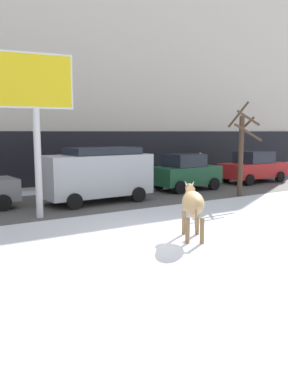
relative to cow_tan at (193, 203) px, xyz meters
name	(u,v)px	position (x,y,z in m)	size (l,w,h in m)	color
ground_plane	(168,240)	(-0.69, 0.19, -0.99)	(120.00, 120.00, 0.00)	white
road_strip	(69,203)	(-0.69, 7.25, -0.99)	(60.00, 5.60, 0.01)	#514F4C
building_facade	(15,67)	(-0.69, 14.53, 5.49)	(44.00, 6.10, 13.00)	beige
cow_tan	(193,203)	(0.00, 0.00, 0.00)	(1.38, 1.82, 1.54)	tan
billboard	(35,91)	(-2.71, 5.01, 3.32)	(2.52, 0.58, 5.56)	silver
car_silver_van	(97,173)	(0.37, 6.72, 0.25)	(4.67, 2.26, 2.32)	#B7BABF
car_darkgreen_hatchback	(186,172)	(5.80, 7.49, -0.07)	(3.56, 2.03, 1.86)	#194C2D
car_red_sedan	(253,167)	(11.17, 7.81, -0.09)	(4.26, 2.11, 1.84)	red
pedestrian_by_cars	(200,167)	(8.84, 9.90, -0.11)	(0.36, 0.24, 1.73)	#282833
bare_tree_right_lot	(242,149)	(6.67, 4.54, 1.20)	(1.55, 1.57, 4.37)	#4C3828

